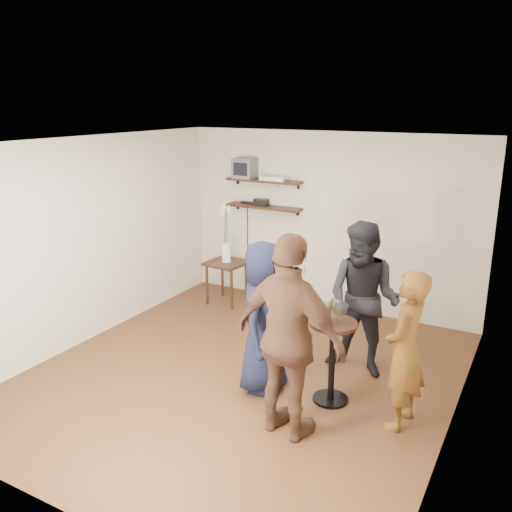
{
  "coord_description": "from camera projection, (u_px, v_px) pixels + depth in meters",
  "views": [
    {
      "loc": [
        2.82,
        -4.78,
        3.01
      ],
      "look_at": [
        -0.04,
        0.4,
        1.3
      ],
      "focal_mm": 38.0,
      "sensor_mm": 36.0,
      "label": 1
    }
  ],
  "objects": [
    {
      "name": "side_table",
      "position": [
        227.0,
        268.0,
        8.24
      ],
      "size": [
        0.59,
        0.59,
        0.66
      ],
      "rotation": [
        0.0,
        0.0,
        -0.09
      ],
      "color": "black",
      "rests_on": "room"
    },
    {
      "name": "shelf_lower",
      "position": [
        264.0,
        207.0,
        8.23
      ],
      "size": [
        1.2,
        0.25,
        0.04
      ],
      "primitive_type": "cube",
      "color": "black",
      "rests_on": "room"
    },
    {
      "name": "shelf_upper",
      "position": [
        264.0,
        181.0,
        8.12
      ],
      "size": [
        1.2,
        0.25,
        0.04
      ],
      "primitive_type": "cube",
      "color": "black",
      "rests_on": "room"
    },
    {
      "name": "room",
      "position": [
        242.0,
        266.0,
        5.81
      ],
      "size": [
        4.58,
        5.08,
        2.68
      ],
      "color": "#4D3218",
      "rests_on": "ground"
    },
    {
      "name": "power_strip",
      "position": [
        250.0,
        203.0,
        8.39
      ],
      "size": [
        0.3,
        0.05,
        0.03
      ],
      "primitive_type": "cube",
      "color": "black",
      "rests_on": "shelf_lower"
    },
    {
      "name": "person_navy",
      "position": [
        264.0,
        317.0,
        5.69
      ],
      "size": [
        0.62,
        0.86,
        1.65
      ],
      "primitive_type": "imported",
      "rotation": [
        0.0,
        0.0,
        1.7
      ],
      "color": "black",
      "rests_on": "room"
    },
    {
      "name": "wine_glass_bl",
      "position": [
        333.0,
        306.0,
        5.45
      ],
      "size": [
        0.07,
        0.07,
        0.21
      ],
      "color": "silver",
      "rests_on": "drinks_table"
    },
    {
      "name": "wine_glass_fr",
      "position": [
        339.0,
        312.0,
        5.33
      ],
      "size": [
        0.06,
        0.06,
        0.18
      ],
      "color": "silver",
      "rests_on": "drinks_table"
    },
    {
      "name": "crt_monitor",
      "position": [
        245.0,
        168.0,
        8.22
      ],
      "size": [
        0.32,
        0.3,
        0.3
      ],
      "primitive_type": "cube",
      "color": "#59595B",
      "rests_on": "shelf_upper"
    },
    {
      "name": "dvd_deck",
      "position": [
        275.0,
        178.0,
        8.02
      ],
      "size": [
        0.4,
        0.24,
        0.06
      ],
      "primitive_type": "cube",
      "color": "silver",
      "rests_on": "shelf_upper"
    },
    {
      "name": "person_plaid",
      "position": [
        405.0,
        351.0,
        5.02
      ],
      "size": [
        0.43,
        0.6,
        1.55
      ],
      "primitive_type": "imported",
      "rotation": [
        0.0,
        0.0,
        4.6
      ],
      "color": "#A62813",
      "rests_on": "room"
    },
    {
      "name": "wine_glass_br",
      "position": [
        337.0,
        308.0,
        5.37
      ],
      "size": [
        0.07,
        0.07,
        0.22
      ],
      "color": "silver",
      "rests_on": "drinks_table"
    },
    {
      "name": "drinks_table",
      "position": [
        332.0,
        351.0,
        5.49
      ],
      "size": [
        0.48,
        0.48,
        0.88
      ],
      "color": "black",
      "rests_on": "room"
    },
    {
      "name": "wine_glass_fl",
      "position": [
        327.0,
        309.0,
        5.36
      ],
      "size": [
        0.07,
        0.07,
        0.21
      ],
      "color": "silver",
      "rests_on": "drinks_table"
    },
    {
      "name": "person_dark",
      "position": [
        364.0,
        300.0,
        6.0
      ],
      "size": [
        0.91,
        0.74,
        1.76
      ],
      "primitive_type": "imported",
      "rotation": [
        0.0,
        0.0,
        -0.09
      ],
      "color": "black",
      "rests_on": "room"
    },
    {
      "name": "radio",
      "position": [
        261.0,
        202.0,
        8.23
      ],
      "size": [
        0.22,
        0.1,
        0.1
      ],
      "primitive_type": "cube",
      "color": "black",
      "rests_on": "shelf_lower"
    },
    {
      "name": "person_brown",
      "position": [
        290.0,
        338.0,
        4.83
      ],
      "size": [
        1.2,
        0.67,
        1.93
      ],
      "primitive_type": "imported",
      "rotation": [
        0.0,
        0.0,
        2.96
      ],
      "color": "#4E3221",
      "rests_on": "room"
    },
    {
      "name": "vase_lilies",
      "position": [
        226.0,
        242.0,
        8.13
      ],
      "size": [
        0.19,
        0.19,
        0.95
      ],
      "rotation": [
        0.0,
        0.0,
        -0.09
      ],
      "color": "white",
      "rests_on": "side_table"
    }
  ]
}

